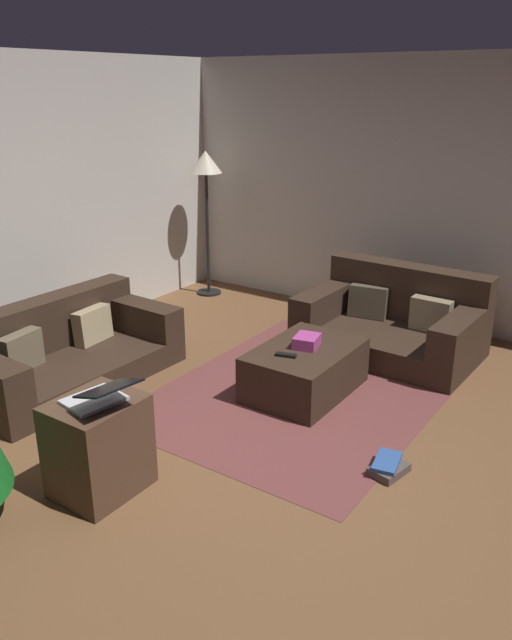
{
  "coord_description": "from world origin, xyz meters",
  "views": [
    {
      "loc": [
        -2.96,
        -1.8,
        2.32
      ],
      "look_at": [
        0.52,
        0.58,
        0.75
      ],
      "focal_mm": 35.71,
      "sensor_mm": 36.0,
      "label": 1
    }
  ],
  "objects_px": {
    "gift_box": "(307,341)",
    "book_stack": "(388,467)",
    "couch_right": "(394,322)",
    "corner_lamp": "(206,173)",
    "side_table": "(98,446)",
    "laptop": "(99,396)",
    "couch_left": "(63,351)",
    "ottoman": "(305,370)",
    "tv_remote": "(286,355)"
  },
  "relations": [
    {
      "from": "couch_right",
      "to": "gift_box",
      "type": "distance_m",
      "value": 1.22
    },
    {
      "from": "side_table",
      "to": "book_stack",
      "type": "height_order",
      "value": "side_table"
    },
    {
      "from": "couch_right",
      "to": "tv_remote",
      "type": "bearing_deg",
      "value": 80.69
    },
    {
      "from": "gift_box",
      "to": "laptop",
      "type": "height_order",
      "value": "laptop"
    },
    {
      "from": "couch_right",
      "to": "ottoman",
      "type": "bearing_deg",
      "value": 80.53
    },
    {
      "from": "couch_left",
      "to": "corner_lamp",
      "type": "distance_m",
      "value": 2.78
    },
    {
      "from": "couch_left",
      "to": "ottoman",
      "type": "distance_m",
      "value": 2.01
    },
    {
      "from": "tv_remote",
      "to": "corner_lamp",
      "type": "relative_size",
      "value": 0.1
    },
    {
      "from": "couch_left",
      "to": "book_stack",
      "type": "height_order",
      "value": "couch_left"
    },
    {
      "from": "book_stack",
      "to": "corner_lamp",
      "type": "relative_size",
      "value": 0.18
    },
    {
      "from": "couch_right",
      "to": "corner_lamp",
      "type": "distance_m",
      "value": 2.73
    },
    {
      "from": "side_table",
      "to": "laptop",
      "type": "relative_size",
      "value": 1.27
    },
    {
      "from": "couch_right",
      "to": "ottoman",
      "type": "distance_m",
      "value": 1.24
    },
    {
      "from": "corner_lamp",
      "to": "gift_box",
      "type": "bearing_deg",
      "value": -125.02
    },
    {
      "from": "couch_right",
      "to": "tv_remote",
      "type": "xyz_separation_m",
      "value": [
        -1.44,
        0.28,
        0.11
      ]
    },
    {
      "from": "ottoman",
      "to": "side_table",
      "type": "distance_m",
      "value": 1.87
    },
    {
      "from": "corner_lamp",
      "to": "book_stack",
      "type": "bearing_deg",
      "value": -125.0
    },
    {
      "from": "gift_box",
      "to": "book_stack",
      "type": "xyz_separation_m",
      "value": [
        -0.71,
        -1.02,
        -0.38
      ]
    },
    {
      "from": "ottoman",
      "to": "laptop",
      "type": "height_order",
      "value": "laptop"
    },
    {
      "from": "gift_box",
      "to": "ottoman",
      "type": "bearing_deg",
      "value": -167.17
    },
    {
      "from": "gift_box",
      "to": "corner_lamp",
      "type": "relative_size",
      "value": 0.13
    },
    {
      "from": "couch_left",
      "to": "side_table",
      "type": "bearing_deg",
      "value": 59.11
    },
    {
      "from": "tv_remote",
      "to": "couch_right",
      "type": "bearing_deg",
      "value": -27.1
    },
    {
      "from": "tv_remote",
      "to": "book_stack",
      "type": "xyz_separation_m",
      "value": [
        -0.46,
        -1.06,
        -0.35
      ]
    },
    {
      "from": "gift_box",
      "to": "corner_lamp",
      "type": "height_order",
      "value": "corner_lamp"
    },
    {
      "from": "ottoman",
      "to": "book_stack",
      "type": "bearing_deg",
      "value": -124.14
    },
    {
      "from": "side_table",
      "to": "corner_lamp",
      "type": "distance_m",
      "value": 4.03
    },
    {
      "from": "couch_left",
      "to": "couch_right",
      "type": "relative_size",
      "value": 1.15
    },
    {
      "from": "laptop",
      "to": "corner_lamp",
      "type": "distance_m",
      "value": 3.99
    },
    {
      "from": "tv_remote",
      "to": "book_stack",
      "type": "bearing_deg",
      "value": -129.51
    },
    {
      "from": "ottoman",
      "to": "gift_box",
      "type": "bearing_deg",
      "value": 12.83
    },
    {
      "from": "couch_left",
      "to": "laptop",
      "type": "relative_size",
      "value": 3.85
    },
    {
      "from": "couch_left",
      "to": "laptop",
      "type": "bearing_deg",
      "value": 59.94
    },
    {
      "from": "book_stack",
      "to": "gift_box",
      "type": "bearing_deg",
      "value": 55.03
    },
    {
      "from": "laptop",
      "to": "couch_left",
      "type": "bearing_deg",
      "value": 58.15
    },
    {
      "from": "side_table",
      "to": "book_stack",
      "type": "bearing_deg",
      "value": -50.19
    },
    {
      "from": "gift_box",
      "to": "tv_remote",
      "type": "relative_size",
      "value": 1.35
    },
    {
      "from": "ottoman",
      "to": "couch_left",
      "type": "bearing_deg",
      "value": 117.25
    },
    {
      "from": "gift_box",
      "to": "side_table",
      "type": "height_order",
      "value": "side_table"
    },
    {
      "from": "tv_remote",
      "to": "side_table",
      "type": "distance_m",
      "value": 1.64
    },
    {
      "from": "tv_remote",
      "to": "corner_lamp",
      "type": "height_order",
      "value": "corner_lamp"
    },
    {
      "from": "corner_lamp",
      "to": "couch_left",
      "type": "bearing_deg",
      "value": -170.07
    },
    {
      "from": "couch_right",
      "to": "gift_box",
      "type": "xyz_separation_m",
      "value": [
        -1.18,
        0.25,
        0.15
      ]
    },
    {
      "from": "tv_remote",
      "to": "side_table",
      "type": "xyz_separation_m",
      "value": [
        -1.6,
        0.32,
        -0.09
      ]
    },
    {
      "from": "ottoman",
      "to": "corner_lamp",
      "type": "distance_m",
      "value": 2.98
    },
    {
      "from": "book_stack",
      "to": "laptop",
      "type": "bearing_deg",
      "value": 131.39
    },
    {
      "from": "couch_left",
      "to": "book_stack",
      "type": "xyz_separation_m",
      "value": [
        0.23,
        -2.8,
        -0.21
      ]
    },
    {
      "from": "couch_left",
      "to": "gift_box",
      "type": "relative_size",
      "value": 8.39
    },
    {
      "from": "ottoman",
      "to": "tv_remote",
      "type": "bearing_deg",
      "value": 169.75
    },
    {
      "from": "side_table",
      "to": "couch_left",
      "type": "bearing_deg",
      "value": 57.32
    }
  ]
}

